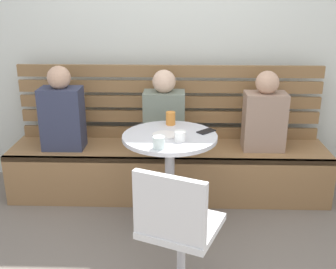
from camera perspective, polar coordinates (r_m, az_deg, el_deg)
back_wall at (r=3.72m, az=0.28°, el=15.43°), size 5.20×0.10×2.90m
booth_bench at (r=3.59m, az=0.07°, el=-5.06°), size 2.70×0.52×0.44m
booth_backrest at (r=3.63m, az=0.18°, el=4.54°), size 2.65×0.04×0.66m
cafe_table at (r=2.99m, az=0.24°, el=-4.07°), size 0.68×0.68×0.74m
white_chair at (r=2.31m, az=1.27°, el=-13.44°), size 0.52×0.52×0.85m
person_adult at (r=3.52m, az=-14.52°, el=2.98°), size 0.34×0.22×0.70m
person_child_left at (r=3.41m, az=-0.54°, el=2.84°), size 0.34×0.22×0.67m
person_child_middle at (r=3.48m, az=13.28°, el=2.61°), size 0.34×0.22×0.66m
cup_tumbler_orange at (r=3.12m, az=0.36°, el=2.26°), size 0.07×0.07×0.10m
cup_glass_short at (r=2.66m, az=-1.29°, el=-1.13°), size 0.08×0.08×0.08m
cup_ceramic_white at (r=2.79m, az=1.70°, el=-0.21°), size 0.08×0.08×0.07m
plate_small at (r=2.90m, az=-0.51°, el=-0.07°), size 0.17×0.17×0.01m
phone_on_table at (r=2.99m, az=5.34°, el=0.45°), size 0.15×0.15×0.01m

